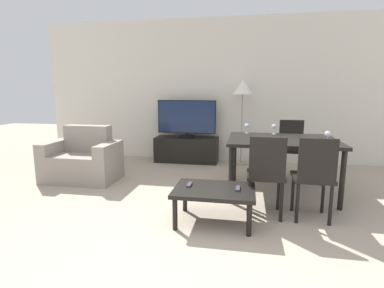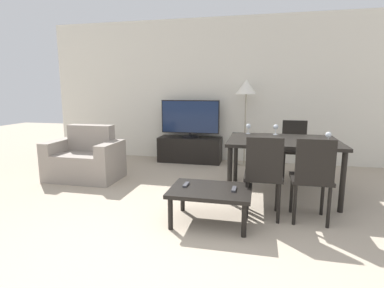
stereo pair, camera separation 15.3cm
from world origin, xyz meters
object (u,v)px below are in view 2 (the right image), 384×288
object	(u,v)px
floor_lamp	(246,91)
wine_glass_center	(276,128)
dining_chair_far	(294,146)
armchair	(85,160)
dining_chair_near	(264,173)
tv_stand	(190,149)
tv	(190,119)
wine_glass_left	(248,127)
coffee_table	(210,193)
wine_glass_right	(328,136)
remote_secondary	(186,185)
remote_primary	(234,189)
dining_chair_near_right	(312,175)
dining_table	(283,145)

from	to	relation	value
floor_lamp	wine_glass_center	bearing A→B (deg)	-66.88
dining_chair_far	armchair	bearing A→B (deg)	-166.85
dining_chair_near	tv_stand	bearing A→B (deg)	119.41
tv_stand	dining_chair_far	bearing A→B (deg)	-21.64
tv	wine_glass_left	world-z (taller)	tv
tv_stand	dining_chair_near	size ratio (longest dim) A/B	1.33
tv_stand	coffee_table	world-z (taller)	tv_stand
coffee_table	wine_glass_center	distance (m)	1.70
tv_stand	tv	bearing A→B (deg)	-90.00
dining_chair_far	wine_glass_right	world-z (taller)	dining_chair_far
tv_stand	remote_secondary	bearing A→B (deg)	-77.93
remote_primary	tv_stand	bearing A→B (deg)	112.15
tv_stand	dining_chair_near_right	xyz separation A→B (m)	(1.83, -2.39, 0.27)
armchair	dining_chair_near_right	distance (m)	3.30
armchair	tv	distance (m)	2.05
dining_chair_far	wine_glass_right	xyz separation A→B (m)	(0.25, -1.08, 0.33)
coffee_table	wine_glass_left	size ratio (longest dim) A/B	5.67
dining_table	remote_secondary	bearing A→B (deg)	-135.89
dining_chair_far	remote_primary	world-z (taller)	dining_chair_far
dining_chair_near	wine_glass_right	bearing A→B (deg)	38.59
armchair	dining_chair_near_right	world-z (taller)	dining_chair_near_right
wine_glass_right	floor_lamp	bearing A→B (deg)	120.34
floor_lamp	remote_secondary	distance (m)	2.76
floor_lamp	wine_glass_right	distance (m)	2.12
tv_stand	wine_glass_center	bearing A→B (deg)	-37.25
coffee_table	floor_lamp	distance (m)	2.79
coffee_table	remote_secondary	xyz separation A→B (m)	(-0.27, 0.05, 0.06)
wine_glass_center	floor_lamp	bearing A→B (deg)	113.12
dining_chair_far	wine_glass_left	distance (m)	0.87
coffee_table	wine_glass_left	world-z (taller)	wine_glass_left
dining_table	dining_chair_far	bearing A→B (deg)	73.82
tv	remote_secondary	distance (m)	2.66
wine_glass_center	wine_glass_right	size ratio (longest dim) A/B	1.00
tv_stand	wine_glass_center	distance (m)	1.99
dining_chair_near	remote_secondary	xyz separation A→B (m)	(-0.80, -0.18, -0.13)
dining_chair_near	wine_glass_right	xyz separation A→B (m)	(0.73, 0.58, 0.33)
dining_chair_near_right	floor_lamp	size ratio (longest dim) A/B	0.58
coffee_table	remote_primary	world-z (taller)	remote_primary
coffee_table	wine_glass_center	xyz separation A→B (m)	(0.69, 1.46, 0.52)
armchair	floor_lamp	size ratio (longest dim) A/B	0.70
tv	dining_chair_near	xyz separation A→B (m)	(1.34, -2.38, -0.32)
dining_chair_near_right	floor_lamp	bearing A→B (deg)	108.61
floor_lamp	remote_primary	world-z (taller)	floor_lamp
dining_chair_far	wine_glass_left	bearing A→B (deg)	-149.58
dining_chair_near	dining_chair_far	distance (m)	1.73
armchair	dining_chair_near	world-z (taller)	dining_chair_near
dining_chair_far	wine_glass_left	world-z (taller)	dining_chair_far
remote_secondary	wine_glass_center	xyz separation A→B (m)	(0.96, 1.41, 0.47)
floor_lamp	wine_glass_left	size ratio (longest dim) A/B	10.62
wine_glass_right	wine_glass_left	bearing A→B (deg)	144.61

